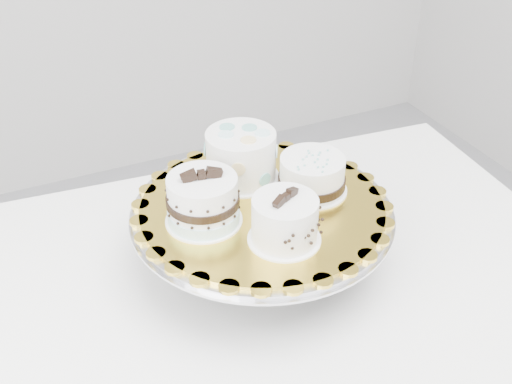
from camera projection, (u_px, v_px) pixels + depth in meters
name	position (u px, v px, depth m)	size (l,w,h in m)	color
table	(250.00, 328.00, 1.04)	(1.16, 0.82, 0.75)	white
cake_stand	(262.00, 225.00, 0.99)	(0.40, 0.40, 0.11)	gray
cake_board	(262.00, 206.00, 0.97)	(0.37, 0.37, 0.01)	gold
cake_swirl	(285.00, 221.00, 0.88)	(0.12, 0.12, 0.08)	white
cake_banded	(203.00, 202.00, 0.92)	(0.12, 0.12, 0.09)	white
cake_dots	(241.00, 156.00, 1.01)	(0.13, 0.13, 0.08)	white
cake_ribbon	(313.00, 175.00, 0.99)	(0.12, 0.12, 0.06)	white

